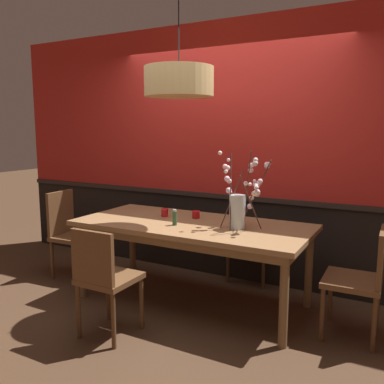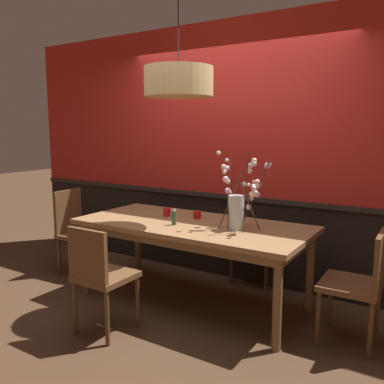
% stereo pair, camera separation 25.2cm
% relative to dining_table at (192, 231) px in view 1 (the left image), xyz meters
% --- Properties ---
extents(ground_plane, '(24.00, 24.00, 0.00)m').
position_rel_dining_table_xyz_m(ground_plane, '(0.00, 0.00, -0.70)').
color(ground_plane, '#4C3321').
extents(back_wall, '(5.84, 0.14, 2.77)m').
position_rel_dining_table_xyz_m(back_wall, '(0.00, 0.83, 0.68)').
color(back_wall, black).
rests_on(back_wall, ground).
extents(dining_table, '(2.18, 1.00, 0.78)m').
position_rel_dining_table_xyz_m(dining_table, '(0.00, 0.00, 0.00)').
color(dining_table, '#997047').
rests_on(dining_table, ground).
extents(chair_near_side_left, '(0.41, 0.42, 0.89)m').
position_rel_dining_table_xyz_m(chair_near_side_left, '(-0.28, -0.92, -0.19)').
color(chair_near_side_left, brown).
rests_on(chair_near_side_left, ground).
extents(chair_far_side_right, '(0.46, 0.43, 0.86)m').
position_rel_dining_table_xyz_m(chair_far_side_right, '(0.29, 0.88, -0.20)').
color(chair_far_side_right, brown).
rests_on(chair_far_side_right, ground).
extents(chair_head_west_end, '(0.43, 0.44, 0.95)m').
position_rel_dining_table_xyz_m(chair_head_west_end, '(-1.56, -0.02, -0.17)').
color(chair_head_west_end, brown).
rests_on(chair_head_west_end, ground).
extents(chair_head_east_end, '(0.44, 0.46, 0.89)m').
position_rel_dining_table_xyz_m(chair_head_east_end, '(1.49, 0.03, -0.18)').
color(chair_head_east_end, brown).
rests_on(chair_head_east_end, ground).
extents(vase_with_blossoms, '(0.43, 0.50, 0.68)m').
position_rel_dining_table_xyz_m(vase_with_blossoms, '(0.48, 0.02, 0.30)').
color(vase_with_blossoms, silver).
rests_on(vase_with_blossoms, dining_table).
extents(candle_holder_nearer_center, '(0.07, 0.07, 0.08)m').
position_rel_dining_table_xyz_m(candle_holder_nearer_center, '(-0.37, 0.11, 0.12)').
color(candle_holder_nearer_center, red).
rests_on(candle_holder_nearer_center, dining_table).
extents(candle_holder_nearer_edge, '(0.08, 0.08, 0.07)m').
position_rel_dining_table_xyz_m(candle_holder_nearer_edge, '(-0.06, 0.18, 0.12)').
color(candle_holder_nearer_edge, red).
rests_on(candle_holder_nearer_edge, dining_table).
extents(condiment_bottle, '(0.04, 0.04, 0.15)m').
position_rel_dining_table_xyz_m(condiment_bottle, '(-0.09, -0.16, 0.15)').
color(condiment_bottle, '#2D5633').
rests_on(condiment_bottle, dining_table).
extents(pendant_lamp, '(0.61, 0.61, 0.84)m').
position_rel_dining_table_xyz_m(pendant_lamp, '(-0.08, -0.10, 1.35)').
color(pendant_lamp, tan).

